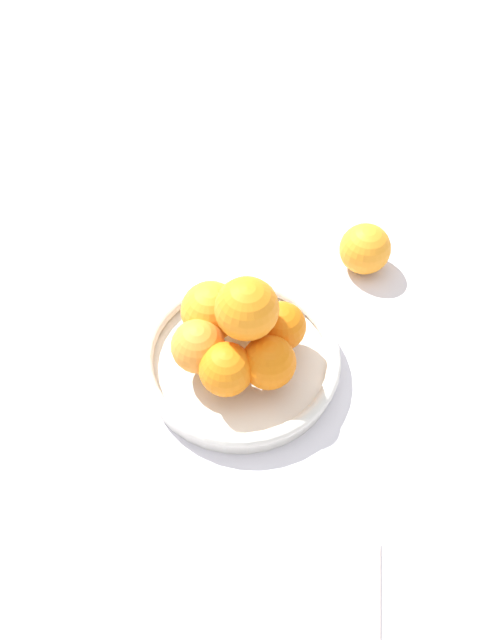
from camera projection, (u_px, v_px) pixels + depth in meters
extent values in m
plane|color=silver|center=(240.00, 367.00, 0.88)|extent=(4.00, 4.00, 0.00)
cylinder|color=silver|center=(240.00, 363.00, 0.88)|extent=(0.27, 0.27, 0.02)
torus|color=silver|center=(240.00, 355.00, 0.86)|extent=(0.28, 0.28, 0.02)
sphere|color=orange|center=(249.00, 304.00, 0.86)|extent=(0.07, 0.07, 0.07)
sphere|color=orange|center=(211.00, 311.00, 0.84)|extent=(0.08, 0.08, 0.08)
sphere|color=orange|center=(198.00, 346.00, 0.81)|extent=(0.07, 0.07, 0.07)
sphere|color=orange|center=(226.00, 369.00, 0.79)|extent=(0.07, 0.07, 0.07)
sphere|color=orange|center=(269.00, 362.00, 0.80)|extent=(0.07, 0.07, 0.07)
sphere|color=orange|center=(281.00, 326.00, 0.84)|extent=(0.07, 0.07, 0.07)
sphere|color=orange|center=(246.00, 310.00, 0.77)|extent=(0.08, 0.08, 0.08)
sphere|color=orange|center=(365.00, 249.00, 0.97)|extent=(0.08, 0.08, 0.08)
cube|color=beige|center=(304.00, 607.00, 0.69)|extent=(0.22, 0.22, 0.01)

